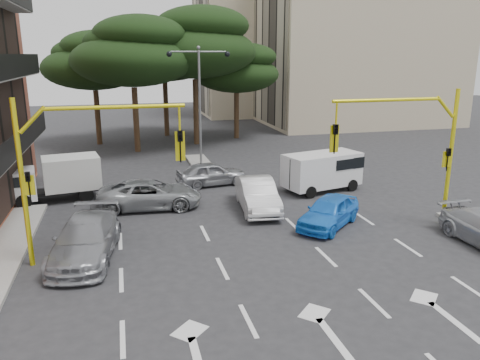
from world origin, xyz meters
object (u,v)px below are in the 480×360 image
object	(u,v)px
signal_mast_left	(75,158)
car_silver_cross_b	(212,173)
box_truck_a	(55,179)
street_lamp_center	(199,85)
car_blue_compact	(329,211)
van_white	(322,172)
car_silver_cross_a	(150,194)
car_white_hatch	(257,195)
signal_mast_right	(416,140)
car_silver_wagon	(86,239)

from	to	relation	value
signal_mast_left	car_silver_cross_b	bearing A→B (deg)	53.80
box_truck_a	street_lamp_center	bearing A→B (deg)	-65.01
car_blue_compact	van_white	size ratio (longest dim) A/B	0.93
car_silver_cross_a	street_lamp_center	bearing A→B (deg)	-20.68
car_silver_cross_a	box_truck_a	size ratio (longest dim) A/B	1.09
car_blue_compact	van_white	bearing A→B (deg)	117.24
car_white_hatch	car_silver_cross_a	xyz separation A→B (m)	(-5.05, 1.57, -0.06)
signal_mast_left	car_silver_cross_b	size ratio (longest dim) A/B	1.48
signal_mast_left	car_white_hatch	bearing A→B (deg)	27.00
car_silver_cross_a	car_silver_cross_b	distance (m)	5.05
signal_mast_left	street_lamp_center	bearing A→B (deg)	64.09
signal_mast_right	car_silver_cross_b	distance (m)	11.84
car_blue_compact	car_white_hatch	bearing A→B (deg)	176.84
car_blue_compact	car_silver_cross_b	xyz separation A→B (m)	(-3.72, 7.96, 0.01)
car_white_hatch	car_silver_wagon	xyz separation A→B (m)	(-7.78, -3.84, -0.02)
car_silver_cross_a	car_white_hatch	bearing A→B (deg)	-102.59
car_silver_wagon	box_truck_a	size ratio (longest dim) A/B	1.12
street_lamp_center	box_truck_a	xyz separation A→B (m)	(-8.64, -6.00, -4.29)
street_lamp_center	car_silver_cross_b	xyz separation A→B (m)	(-0.24, -5.04, -4.73)
signal_mast_right	street_lamp_center	distance (m)	15.65
car_silver_cross_a	van_white	xyz separation A→B (m)	(9.49, 0.75, 0.37)
car_silver_wagon	car_blue_compact	bearing A→B (deg)	12.96
car_white_hatch	car_silver_wagon	distance (m)	8.68
signal_mast_right	van_white	world-z (taller)	signal_mast_right
car_silver_wagon	car_silver_cross_b	world-z (taller)	car_silver_wagon
signal_mast_right	car_silver_cross_b	xyz separation A→B (m)	(-7.05, 8.96, -3.19)
signal_mast_left	car_silver_wagon	size ratio (longest dim) A/B	1.16
signal_mast_right	van_white	xyz separation A→B (m)	(-1.31, 6.33, -2.81)
car_silver_cross_b	van_white	size ratio (longest dim) A/B	0.95
car_blue_compact	car_silver_cross_a	size ratio (longest dim) A/B	0.79
car_white_hatch	car_silver_cross_a	bearing A→B (deg)	168.76
car_white_hatch	street_lamp_center	bearing A→B (deg)	102.07
signal_mast_right	car_silver_wagon	world-z (taller)	signal_mast_right
box_truck_a	van_white	bearing A→B (deg)	-106.53
car_silver_wagon	street_lamp_center	bearing A→B (deg)	72.35
signal_mast_right	signal_mast_left	xyz separation A→B (m)	(-13.61, 0.00, 0.00)
signal_mast_right	car_white_hatch	xyz separation A→B (m)	(-5.74, 4.01, -3.12)
signal_mast_left	car_silver_cross_a	size ratio (longest dim) A/B	1.19
signal_mast_right	van_white	distance (m)	7.05
signal_mast_left	box_truck_a	size ratio (longest dim) A/B	1.30
street_lamp_center	car_blue_compact	size ratio (longest dim) A/B	1.95
car_silver_cross_a	car_silver_wagon	bearing A→B (deg)	157.94
car_blue_compact	car_silver_cross_b	size ratio (longest dim) A/B	0.98
car_white_hatch	car_silver_cross_b	size ratio (longest dim) A/B	1.14
signal_mast_right	street_lamp_center	size ratio (longest dim) A/B	0.77
car_silver_wagon	car_silver_cross_b	xyz separation A→B (m)	(6.47, 8.80, -0.06)
signal_mast_right	box_truck_a	distance (m)	17.62
car_white_hatch	signal_mast_left	bearing A→B (deg)	-146.98
signal_mast_left	van_white	bearing A→B (deg)	27.24
street_lamp_center	car_silver_wagon	size ratio (longest dim) A/B	1.50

